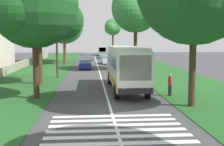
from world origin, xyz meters
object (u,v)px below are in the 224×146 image
at_px(trailing_car_0, 85,64).
at_px(utility_pole, 57,41).
at_px(roadside_tree_left_1, 32,6).
at_px(pedestrian, 170,84).
at_px(trailing_car_2, 88,57).
at_px(trailing_car_1, 107,60).
at_px(trailing_car_3, 103,55).
at_px(roadside_tree_left_0, 37,16).
at_px(trailing_minibus_0, 102,50).
at_px(roadside_tree_left_3, 63,25).
at_px(roadside_tree_left_2, 63,21).
at_px(coach_bus, 126,65).
at_px(roadside_tree_right_0, 112,28).
at_px(roadside_tree_right_1, 134,10).

height_order(trailing_car_0, utility_pole, utility_pole).
distance_m(roadside_tree_left_1, pedestrian, 11.78).
relative_size(trailing_car_0, trailing_car_2, 1.00).
height_order(trailing_car_1, pedestrian, pedestrian).
relative_size(trailing_car_2, roadside_tree_left_1, 0.43).
bearing_deg(trailing_car_3, roadside_tree_left_1, 171.37).
height_order(roadside_tree_left_0, utility_pole, roadside_tree_left_0).
height_order(utility_pole, pedestrian, utility_pole).
relative_size(trailing_minibus_0, roadside_tree_left_3, 0.55).
relative_size(trailing_car_2, pedestrian, 2.54).
bearing_deg(trailing_car_3, roadside_tree_left_2, 156.07).
bearing_deg(trailing_car_3, coach_bus, 179.96).
xyz_separation_m(roadside_tree_right_0, roadside_tree_right_1, (-38.75, -0.12, 0.96)).
height_order(trailing_car_2, utility_pole, utility_pole).
relative_size(roadside_tree_left_1, roadside_tree_right_1, 0.83).
bearing_deg(trailing_car_1, roadside_tree_right_0, -6.43).
height_order(coach_bus, roadside_tree_left_3, roadside_tree_left_3).
xyz_separation_m(trailing_car_0, trailing_car_2, (18.80, -0.38, 0.00)).
xyz_separation_m(roadside_tree_right_0, utility_pole, (-46.89, 9.82, -3.27)).
distance_m(trailing_car_0, trailing_car_3, 25.69).
bearing_deg(trailing_car_0, roadside_tree_right_1, -105.71).
bearing_deg(pedestrian, coach_bus, 45.27).
distance_m(roadside_tree_right_1, pedestrian, 21.02).
bearing_deg(roadside_tree_left_0, trailing_car_0, -16.87).
height_order(trailing_car_1, roadside_tree_left_1, roadside_tree_left_1).
xyz_separation_m(trailing_car_0, roadside_tree_left_3, (14.38, 4.31, 6.36)).
xyz_separation_m(coach_bus, roadside_tree_right_1, (16.56, -3.20, 6.31)).
bearing_deg(trailing_car_0, pedestrian, -162.39).
relative_size(coach_bus, roadside_tree_left_2, 1.02).
height_order(coach_bus, roadside_tree_right_1, roadside_tree_right_1).
relative_size(trailing_minibus_0, utility_pole, 0.74).
xyz_separation_m(trailing_car_3, roadside_tree_left_2, (-17.10, 7.59, 6.76)).
bearing_deg(roadside_tree_right_0, roadside_tree_right_1, -179.83).
distance_m(trailing_car_1, roadside_tree_right_0, 28.59).
bearing_deg(trailing_car_0, trailing_minibus_0, -6.42).
height_order(trailing_car_0, roadside_tree_left_3, roadside_tree_left_3).
distance_m(coach_bus, trailing_car_0, 18.96).
xyz_separation_m(trailing_car_1, roadside_tree_left_1, (-31.05, 7.11, 6.08)).
bearing_deg(roadside_tree_right_0, trailing_car_3, 165.01).
xyz_separation_m(coach_bus, roadside_tree_right_0, (55.31, -3.08, 5.35)).
bearing_deg(roadside_tree_right_1, roadside_tree_left_3, 34.60).
relative_size(coach_bus, roadside_tree_left_3, 1.02).
height_order(roadside_tree_right_1, pedestrian, roadside_tree_right_1).
height_order(trailing_car_3, utility_pole, utility_pole).
relative_size(trailing_minibus_0, roadside_tree_left_2, 0.55).
distance_m(roadside_tree_left_1, roadside_tree_left_2, 30.18).
bearing_deg(roadside_tree_left_3, roadside_tree_left_1, -178.52).
xyz_separation_m(trailing_car_1, roadside_tree_right_0, (27.59, -3.11, 6.83)).
bearing_deg(trailing_car_2, pedestrian, -170.90).
distance_m(roadside_tree_left_3, utility_pole, 24.68).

